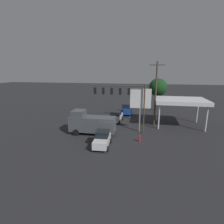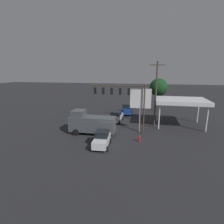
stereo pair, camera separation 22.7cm
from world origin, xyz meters
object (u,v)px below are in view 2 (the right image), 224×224
at_px(pickup_parked, 127,109).
at_px(street_tree, 159,87).
at_px(price_sign, 141,100).
at_px(delivery_truck, 91,123).
at_px(fire_hydrant, 139,139).
at_px(utility_pole, 156,93).
at_px(sedan_far, 116,116).
at_px(hatchback_crossing, 102,139).
at_px(traffic_signal_assembly, 121,95).

xyz_separation_m(pickup_parked, street_tree, (-6.70, -4.83, 4.35)).
height_order(price_sign, delivery_truck, price_sign).
bearing_deg(fire_hydrant, price_sign, -87.65).
distance_m(utility_pole, delivery_truck, 11.87).
height_order(price_sign, fire_hydrant, price_sign).
distance_m(price_sign, fire_hydrant, 6.00).
height_order(utility_pole, price_sign, utility_pole).
height_order(pickup_parked, sedan_far, pickup_parked).
bearing_deg(fire_hydrant, hatchback_crossing, 27.57).
height_order(price_sign, sedan_far, price_sign).
distance_m(utility_pole, fire_hydrant, 9.52).
xyz_separation_m(hatchback_crossing, street_tree, (-7.88, -22.10, 4.52)).
relative_size(pickup_parked, delivery_truck, 0.78).
xyz_separation_m(utility_pole, pickup_parked, (5.57, -7.24, -4.58)).
bearing_deg(price_sign, hatchback_crossing, 55.04).
bearing_deg(utility_pole, price_sign, 57.71).
height_order(traffic_signal_assembly, sedan_far, traffic_signal_assembly).
height_order(utility_pole, street_tree, utility_pole).
bearing_deg(price_sign, traffic_signal_assembly, 7.54).
bearing_deg(hatchback_crossing, price_sign, 141.94).
relative_size(pickup_parked, fire_hydrant, 6.06).
bearing_deg(pickup_parked, fire_hydrant, 8.59).
bearing_deg(sedan_far, pickup_parked, 171.55).
xyz_separation_m(pickup_parked, hatchback_crossing, (1.18, 17.26, -0.16)).
bearing_deg(fire_hydrant, street_tree, -99.55).
relative_size(utility_pole, street_tree, 1.43).
bearing_deg(street_tree, pickup_parked, 35.80).
relative_size(sedan_far, fire_hydrant, 5.13).
bearing_deg(sedan_far, traffic_signal_assembly, 21.05).
distance_m(pickup_parked, fire_hydrant, 15.28).
relative_size(traffic_signal_assembly, sedan_far, 1.86).
bearing_deg(utility_pole, fire_hydrant, 73.99).
height_order(traffic_signal_assembly, hatchback_crossing, traffic_signal_assembly).
bearing_deg(utility_pole, delivery_truck, 32.54).
bearing_deg(delivery_truck, street_tree, -120.19).
bearing_deg(utility_pole, sedan_far, -9.90).
bearing_deg(hatchback_crossing, pickup_parked, 172.97).
bearing_deg(pickup_parked, traffic_signal_assembly, -2.76).
bearing_deg(hatchback_crossing, utility_pole, 142.91).
bearing_deg(traffic_signal_assembly, utility_pole, -142.13).
xyz_separation_m(pickup_parked, delivery_truck, (3.85, 13.26, 0.58)).
relative_size(traffic_signal_assembly, utility_pole, 0.78).
height_order(hatchback_crossing, street_tree, street_tree).
bearing_deg(delivery_truck, fire_hydrant, 167.41).
distance_m(traffic_signal_assembly, fire_hydrant, 7.08).
xyz_separation_m(price_sign, sedan_far, (4.56, -4.93, -4.03)).
height_order(pickup_parked, fire_hydrant, pickup_parked).
bearing_deg(sedan_far, utility_pole, 84.15).
xyz_separation_m(traffic_signal_assembly, sedan_far, (1.63, -5.32, -4.79)).
relative_size(traffic_signal_assembly, hatchback_crossing, 2.16).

